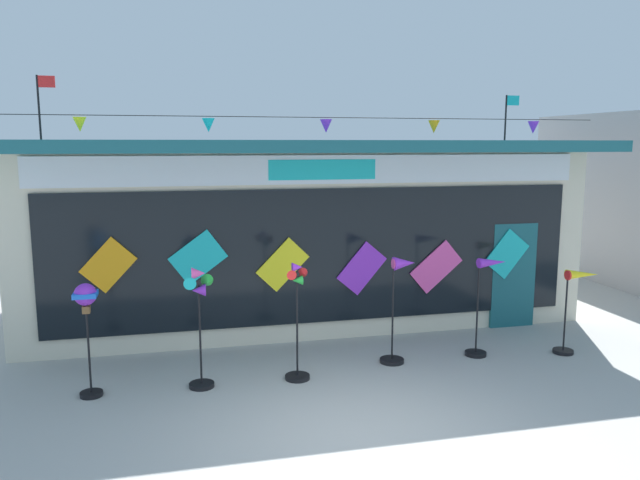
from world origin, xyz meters
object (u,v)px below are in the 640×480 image
object	(u,v)px
kite_shop_building	(294,223)
wind_spinner_right	(486,296)
wind_spinner_far_left	(86,310)
wind_spinner_far_right	(576,298)
wind_spinner_left	(199,310)
wind_spinner_center_left	(297,317)
wind_spinner_center_right	(399,298)

from	to	relation	value
kite_shop_building	wind_spinner_right	distance (m)	4.69
kite_shop_building	wind_spinner_far_left	world-z (taller)	kite_shop_building
wind_spinner_far_right	kite_shop_building	bearing A→B (deg)	133.56
kite_shop_building	wind_spinner_left	world-z (taller)	kite_shop_building
wind_spinner_center_left	wind_spinner_far_right	bearing A→B (deg)	1.40
wind_spinner_far_left	wind_spinner_far_right	xyz separation A→B (m)	(7.67, 0.05, -0.29)
wind_spinner_right	wind_spinner_far_right	world-z (taller)	wind_spinner_right
wind_spinner_center_left	wind_spinner_right	bearing A→B (deg)	6.30
wind_spinner_center_right	wind_spinner_left	bearing A→B (deg)	-173.66
wind_spinner_center_right	wind_spinner_right	size ratio (longest dim) A/B	1.05
kite_shop_building	wind_spinner_center_right	bearing A→B (deg)	-76.52
wind_spinner_far_left	wind_spinner_left	size ratio (longest dim) A/B	0.91
wind_spinner_left	wind_spinner_right	size ratio (longest dim) A/B	1.08
wind_spinner_far_left	wind_spinner_right	bearing A→B (deg)	2.67
kite_shop_building	wind_spinner_far_left	xyz separation A→B (m)	(-3.71, -4.22, -0.56)
wind_spinner_far_left	wind_spinner_right	world-z (taller)	wind_spinner_right
wind_spinner_far_left	wind_spinner_right	distance (m)	6.17
wind_spinner_far_left	wind_spinner_left	distance (m)	1.52
wind_spinner_left	wind_spinner_center_right	distance (m)	3.16
wind_spinner_center_right	wind_spinner_far_right	size ratio (longest dim) A/B	1.21
kite_shop_building	wind_spinner_right	size ratio (longest dim) A/B	6.57
kite_shop_building	wind_spinner_left	size ratio (longest dim) A/B	6.08
wind_spinner_far_left	wind_spinner_left	xyz separation A→B (m)	(1.51, -0.06, -0.07)
wind_spinner_left	kite_shop_building	bearing A→B (deg)	62.82
wind_spinner_center_right	wind_spinner_right	world-z (taller)	wind_spinner_center_right
kite_shop_building	wind_spinner_center_left	distance (m)	4.43
wind_spinner_left	wind_spinner_center_right	bearing A→B (deg)	6.34
wind_spinner_far_right	wind_spinner_far_left	bearing A→B (deg)	-179.66
wind_spinner_far_right	wind_spinner_center_right	bearing A→B (deg)	175.35
wind_spinner_far_right	wind_spinner_right	bearing A→B (deg)	171.00
kite_shop_building	wind_spinner_far_right	distance (m)	5.82
wind_spinner_far_left	wind_spinner_center_left	size ratio (longest dim) A/B	0.90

